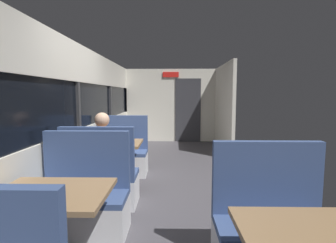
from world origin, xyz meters
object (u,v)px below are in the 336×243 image
at_px(dining_table_near_window, 52,204).
at_px(bench_mid_window_facing_entry, 122,157).
at_px(bench_mid_window_facing_end, 101,182).
at_px(bench_front_aisle_facing_entry, 272,236).
at_px(bench_near_window_facing_entry, 83,204).
at_px(dining_table_mid_window, 113,148).
at_px(seated_passenger, 102,165).

height_order(dining_table_near_window, bench_mid_window_facing_entry, bench_mid_window_facing_entry).
relative_size(bench_mid_window_facing_end, bench_front_aisle_facing_entry, 1.00).
bearing_deg(dining_table_near_window, bench_near_window_facing_entry, 90.00).
height_order(dining_table_mid_window, bench_mid_window_facing_end, bench_mid_window_facing_end).
distance_m(bench_near_window_facing_entry, bench_mid_window_facing_end, 0.70).
bearing_deg(dining_table_near_window, bench_mid_window_facing_end, 90.00).
xyz_separation_m(dining_table_mid_window, seated_passenger, (0.00, -0.63, -0.10)).
bearing_deg(bench_near_window_facing_entry, seated_passenger, 90.00).
bearing_deg(dining_table_near_window, bench_front_aisle_facing_entry, 3.18).
bearing_deg(dining_table_near_window, bench_mid_window_facing_entry, 90.00).
distance_m(bench_mid_window_facing_end, seated_passenger, 0.22).
bearing_deg(dining_table_mid_window, bench_mid_window_facing_entry, 90.00).
xyz_separation_m(bench_mid_window_facing_end, bench_front_aisle_facing_entry, (1.79, -1.30, 0.00)).
bearing_deg(bench_mid_window_facing_end, bench_front_aisle_facing_entry, -36.07).
relative_size(bench_near_window_facing_entry, bench_mid_window_facing_entry, 1.00).
distance_m(bench_mid_window_facing_end, bench_mid_window_facing_entry, 1.40).
height_order(bench_near_window_facing_entry, dining_table_mid_window, bench_near_window_facing_entry).
xyz_separation_m(dining_table_mid_window, bench_mid_window_facing_entry, (0.00, 0.70, -0.31)).
bearing_deg(bench_front_aisle_facing_entry, seated_passenger, 142.45).
bearing_deg(bench_near_window_facing_entry, bench_mid_window_facing_end, 90.00).
xyz_separation_m(bench_near_window_facing_entry, bench_mid_window_facing_end, (0.00, 0.70, 0.00)).
bearing_deg(seated_passenger, dining_table_mid_window, 90.00).
distance_m(bench_near_window_facing_entry, bench_mid_window_facing_entry, 2.10).
xyz_separation_m(dining_table_near_window, bench_mid_window_facing_entry, (0.00, 2.80, -0.31)).
relative_size(dining_table_near_window, seated_passenger, 0.71).
bearing_deg(bench_near_window_facing_entry, bench_mid_window_facing_entry, 90.00).
distance_m(dining_table_mid_window, bench_mid_window_facing_entry, 0.77).
bearing_deg(bench_mid_window_facing_entry, bench_front_aisle_facing_entry, -56.48).
relative_size(bench_near_window_facing_entry, seated_passenger, 0.87).
bearing_deg(bench_mid_window_facing_end, dining_table_mid_window, 90.00).
height_order(dining_table_near_window, seated_passenger, seated_passenger).
bearing_deg(bench_front_aisle_facing_entry, bench_mid_window_facing_entry, 123.52).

